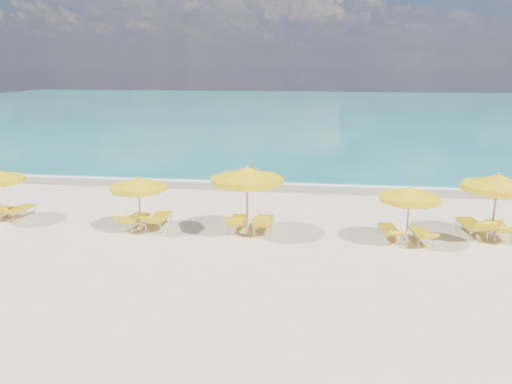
# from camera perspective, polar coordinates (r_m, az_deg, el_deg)

# --- Properties ---
(ground_plane) EXTENTS (120.00, 120.00, 0.00)m
(ground_plane) POSITION_cam_1_polar(r_m,az_deg,el_deg) (18.00, -0.64, -4.90)
(ground_plane) COLOR beige
(ocean) EXTENTS (120.00, 80.00, 0.30)m
(ocean) POSITION_cam_1_polar(r_m,az_deg,el_deg) (65.11, 5.51, 9.28)
(ocean) COLOR #14716D
(ocean) RESTS_ON ground
(wet_sand_band) EXTENTS (120.00, 2.60, 0.01)m
(wet_sand_band) POSITION_cam_1_polar(r_m,az_deg,el_deg) (25.04, 1.79, 0.73)
(wet_sand_band) COLOR tan
(wet_sand_band) RESTS_ON ground
(foam_line) EXTENTS (120.00, 1.20, 0.03)m
(foam_line) POSITION_cam_1_polar(r_m,az_deg,el_deg) (25.82, 1.98, 1.15)
(foam_line) COLOR white
(foam_line) RESTS_ON ground
(whitecap_near) EXTENTS (14.00, 0.36, 0.05)m
(whitecap_near) POSITION_cam_1_polar(r_m,az_deg,el_deg) (35.34, -6.34, 4.75)
(whitecap_near) COLOR white
(whitecap_near) RESTS_ON ground
(whitecap_far) EXTENTS (18.00, 0.30, 0.05)m
(whitecap_far) POSITION_cam_1_polar(r_m,az_deg,el_deg) (41.60, 15.30, 5.81)
(whitecap_far) COLOR white
(whitecap_far) RESTS_ON ground
(umbrella_2) EXTENTS (2.39, 2.39, 2.09)m
(umbrella_2) POSITION_cam_1_polar(r_m,az_deg,el_deg) (18.31, -13.31, 0.87)
(umbrella_2) COLOR tan
(umbrella_2) RESTS_ON ground
(umbrella_3) EXTENTS (2.74, 2.74, 2.59)m
(umbrella_3) POSITION_cam_1_polar(r_m,az_deg,el_deg) (17.25, -1.02, 1.88)
(umbrella_3) COLOR tan
(umbrella_3) RESTS_ON ground
(umbrella_4) EXTENTS (2.70, 2.70, 2.08)m
(umbrella_4) POSITION_cam_1_polar(r_m,az_deg,el_deg) (17.22, 17.16, -0.30)
(umbrella_4) COLOR tan
(umbrella_4) RESTS_ON ground
(umbrella_5) EXTENTS (2.52, 2.52, 2.44)m
(umbrella_5) POSITION_cam_1_polar(r_m,az_deg,el_deg) (18.62, 25.90, 0.94)
(umbrella_5) COLOR tan
(umbrella_5) RESTS_ON ground
(lounger_1_right) EXTENTS (0.88, 1.81, 0.86)m
(lounger_1_right) POSITION_cam_1_polar(r_m,az_deg,el_deg) (21.92, -25.56, -2.17)
(lounger_1_right) COLOR #A5A8AD
(lounger_1_right) RESTS_ON ground
(lounger_2_left) EXTENTS (0.89, 1.84, 0.86)m
(lounger_2_left) POSITION_cam_1_polar(r_m,az_deg,el_deg) (19.15, -13.78, -3.41)
(lounger_2_left) COLOR #A5A8AD
(lounger_2_left) RESTS_ON ground
(lounger_2_right) EXTENTS (0.66, 1.92, 0.81)m
(lounger_2_right) POSITION_cam_1_polar(r_m,az_deg,el_deg) (19.00, -11.09, -3.38)
(lounger_2_right) COLOR #A5A8AD
(lounger_2_right) RESTS_ON ground
(lounger_3_left) EXTENTS (0.64, 1.78, 0.84)m
(lounger_3_left) POSITION_cam_1_polar(r_m,az_deg,el_deg) (18.39, -2.06, -3.74)
(lounger_3_left) COLOR #A5A8AD
(lounger_3_left) RESTS_ON ground
(lounger_3_right) EXTENTS (0.66, 1.83, 0.91)m
(lounger_3_right) POSITION_cam_1_polar(r_m,az_deg,el_deg) (18.23, 0.89, -3.87)
(lounger_3_right) COLOR #A5A8AD
(lounger_3_right) RESTS_ON ground
(lounger_4_left) EXTENTS (0.78, 1.78, 0.66)m
(lounger_4_left) POSITION_cam_1_polar(r_m,az_deg,el_deg) (18.09, 15.00, -4.64)
(lounger_4_left) COLOR #A5A8AD
(lounger_4_left) RESTS_ON ground
(lounger_4_right) EXTENTS (0.74, 1.72, 0.69)m
(lounger_4_right) POSITION_cam_1_polar(r_m,az_deg,el_deg) (18.06, 18.36, -4.94)
(lounger_4_right) COLOR #A5A8AD
(lounger_4_right) RESTS_ON ground
(lounger_5_left) EXTENTS (0.88, 2.02, 0.91)m
(lounger_5_left) POSITION_cam_1_polar(r_m,az_deg,el_deg) (19.41, 23.43, -3.92)
(lounger_5_left) COLOR #A5A8AD
(lounger_5_left) RESTS_ON ground
(lounger_5_right) EXTENTS (0.66, 1.88, 0.76)m
(lounger_5_right) POSITION_cam_1_polar(r_m,az_deg,el_deg) (19.65, 25.93, -4.04)
(lounger_5_right) COLOR #A5A8AD
(lounger_5_right) RESTS_ON ground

